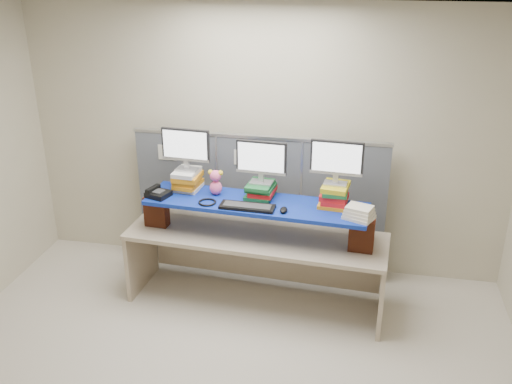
% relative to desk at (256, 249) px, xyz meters
% --- Properties ---
extents(room, '(5.00, 4.00, 2.80)m').
position_rel_desk_xyz_m(room, '(-0.09, -1.18, 0.80)').
color(room, '#C0B79E').
rests_on(room, ground).
extents(cubicle_partition, '(2.60, 0.06, 1.53)m').
position_rel_desk_xyz_m(cubicle_partition, '(-0.09, 0.60, 0.17)').
color(cubicle_partition, '#494D56').
rests_on(cubicle_partition, ground).
extents(desk, '(2.50, 0.87, 0.75)m').
position_rel_desk_xyz_m(desk, '(0.00, 0.00, 0.00)').
color(desk, tan).
rests_on(desk, ground).
extents(brick_pier_left, '(0.23, 0.13, 0.30)m').
position_rel_desk_xyz_m(brick_pier_left, '(-0.98, 0.01, 0.30)').
color(brick_pier_left, maroon).
rests_on(brick_pier_left, desk).
extents(brick_pier_right, '(0.23, 0.13, 0.30)m').
position_rel_desk_xyz_m(brick_pier_right, '(0.97, -0.11, 0.30)').
color(brick_pier_right, maroon).
rests_on(brick_pier_right, desk).
extents(blue_board, '(2.08, 0.64, 0.04)m').
position_rel_desk_xyz_m(blue_board, '(0.00, -0.00, 0.47)').
color(blue_board, navy).
rests_on(blue_board, brick_pier_left).
extents(book_stack_left, '(0.25, 0.32, 0.20)m').
position_rel_desk_xyz_m(book_stack_left, '(-0.70, 0.16, 0.59)').
color(book_stack_left, silver).
rests_on(book_stack_left, blue_board).
extents(book_stack_center, '(0.28, 0.32, 0.14)m').
position_rel_desk_xyz_m(book_stack_center, '(0.02, 0.12, 0.56)').
color(book_stack_center, '#185C2C').
rests_on(book_stack_center, blue_board).
extents(book_stack_right, '(0.28, 0.32, 0.20)m').
position_rel_desk_xyz_m(book_stack_right, '(0.71, 0.07, 0.59)').
color(book_stack_right, orange).
rests_on(book_stack_right, blue_board).
extents(monitor_left, '(0.47, 0.14, 0.41)m').
position_rel_desk_xyz_m(monitor_left, '(-0.70, 0.16, 0.92)').
color(monitor_left, '#A9A9AE').
rests_on(monitor_left, book_stack_left).
extents(monitor_center, '(0.47, 0.14, 0.41)m').
position_rel_desk_xyz_m(monitor_center, '(0.03, 0.12, 0.86)').
color(monitor_center, '#A9A9AE').
rests_on(monitor_center, book_stack_center).
extents(monitor_right, '(0.47, 0.14, 0.41)m').
position_rel_desk_xyz_m(monitor_right, '(0.71, 0.07, 0.92)').
color(monitor_right, '#A9A9AE').
rests_on(monitor_right, book_stack_right).
extents(keyboard, '(0.50, 0.18, 0.03)m').
position_rel_desk_xyz_m(keyboard, '(-0.05, -0.15, 0.50)').
color(keyboard, black).
rests_on(keyboard, blue_board).
extents(mouse, '(0.07, 0.12, 0.04)m').
position_rel_desk_xyz_m(mouse, '(0.28, -0.16, 0.51)').
color(mouse, black).
rests_on(mouse, blue_board).
extents(desk_phone, '(0.25, 0.23, 0.09)m').
position_rel_desk_xyz_m(desk_phone, '(-0.93, -0.05, 0.52)').
color(desk_phone, black).
rests_on(desk_phone, blue_board).
extents(headset, '(0.21, 0.21, 0.02)m').
position_rel_desk_xyz_m(headset, '(-0.43, -0.11, 0.50)').
color(headset, black).
rests_on(headset, blue_board).
extents(plush_toy, '(0.14, 0.11, 0.25)m').
position_rel_desk_xyz_m(plush_toy, '(-0.40, 0.10, 0.61)').
color(plush_toy, pink).
rests_on(plush_toy, blue_board).
extents(binder_stack, '(0.30, 0.27, 0.12)m').
position_rel_desk_xyz_m(binder_stack, '(0.94, -0.17, 0.54)').
color(binder_stack, beige).
rests_on(binder_stack, blue_board).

